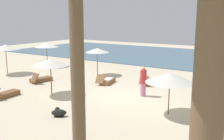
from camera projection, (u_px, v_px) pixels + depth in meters
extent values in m
plane|color=beige|center=(124.00, 96.00, 14.87)|extent=(60.00, 60.00, 0.00)
cube|color=#476B7F|center=(201.00, 58.00, 28.89)|extent=(48.00, 16.00, 0.06)
cylinder|color=brown|center=(47.00, 55.00, 23.98)|extent=(0.06, 0.06, 2.11)
cone|color=white|center=(47.00, 45.00, 23.80)|extent=(2.14, 2.14, 0.37)
cylinder|color=brown|center=(169.00, 94.00, 11.87)|extent=(0.05, 0.05, 1.94)
cone|color=silver|center=(170.00, 78.00, 11.72)|extent=(2.20, 2.20, 0.45)
cylinder|color=brown|center=(6.00, 60.00, 20.71)|extent=(0.06, 0.06, 2.29)
cone|color=silver|center=(5.00, 47.00, 20.51)|extent=(2.19, 2.19, 0.38)
cylinder|color=brown|center=(97.00, 62.00, 20.21)|extent=(0.06, 0.06, 2.08)
cone|color=silver|center=(97.00, 50.00, 20.03)|extent=(1.83, 1.83, 0.33)
cylinder|color=brown|center=(51.00, 77.00, 15.03)|extent=(0.06, 0.06, 2.06)
cone|color=silver|center=(50.00, 62.00, 14.85)|extent=(2.09, 2.09, 0.39)
cube|color=brown|center=(108.00, 81.00, 17.81)|extent=(0.89, 1.59, 0.28)
cube|color=brown|center=(100.00, 79.00, 17.27)|extent=(0.65, 0.57, 0.54)
cube|color=white|center=(108.00, 79.00, 17.78)|extent=(0.71, 1.13, 0.03)
cube|color=brown|center=(6.00, 95.00, 14.71)|extent=(0.68, 1.53, 0.28)
cube|color=brown|center=(41.00, 80.00, 18.28)|extent=(0.90, 1.59, 0.28)
cube|color=brown|center=(35.00, 78.00, 17.58)|extent=(0.64, 0.52, 0.58)
cube|color=brown|center=(150.00, 82.00, 17.58)|extent=(0.94, 1.60, 0.28)
cube|color=brown|center=(144.00, 80.00, 17.06)|extent=(0.67, 0.63, 0.51)
cube|color=#D17299|center=(150.00, 80.00, 17.55)|extent=(0.75, 1.14, 0.03)
cylinder|color=#2D4C8C|center=(201.00, 117.00, 10.70)|extent=(0.37, 0.37, 0.81)
cylinder|color=#2D4C8C|center=(203.00, 97.00, 10.53)|extent=(0.44, 0.44, 0.85)
sphere|color=#A37556|center=(204.00, 85.00, 10.43)|extent=(0.23, 0.23, 0.23)
cylinder|color=#D17299|center=(143.00, 90.00, 14.86)|extent=(0.32, 0.32, 0.75)
cylinder|color=#BF3338|center=(143.00, 77.00, 14.71)|extent=(0.38, 0.38, 0.78)
sphere|color=tan|center=(144.00, 68.00, 14.62)|extent=(0.21, 0.21, 0.21)
cylinder|color=yellow|center=(196.00, 82.00, 16.55)|extent=(0.33, 0.33, 0.80)
cylinder|color=#2D4C8C|center=(197.00, 69.00, 16.39)|extent=(0.39, 0.39, 0.83)
sphere|color=#A37556|center=(198.00, 61.00, 16.29)|extent=(0.22, 0.22, 0.22)
cylinder|color=brown|center=(78.00, 74.00, 5.79)|extent=(0.32, 0.32, 6.33)
cube|color=black|center=(59.00, 116.00, 11.79)|extent=(0.47, 0.41, 0.04)
ellipsoid|color=black|center=(59.00, 113.00, 11.76)|extent=(0.75, 0.63, 0.31)
sphere|color=black|center=(57.00, 109.00, 12.03)|extent=(0.22, 0.22, 0.22)
ellipsoid|color=#338CCC|center=(222.00, 91.00, 15.80)|extent=(1.88, 1.69, 0.07)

